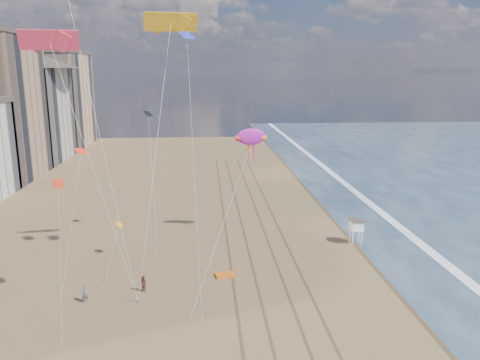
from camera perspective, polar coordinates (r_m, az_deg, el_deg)
The scene contains 9 objects.
wet_sand at distance 71.61m, azimuth 14.54°, elevation -4.61°, with size 260.00×260.00×0.00m, color #42301E.
foam at distance 73.06m, azimuth 17.67°, elevation -4.46°, with size 260.00×260.00×0.00m, color white.
tracks at distance 58.81m, azimuth 2.23°, elevation -8.11°, with size 7.68×120.00×0.01m.
lifeguard_stand at distance 60.74m, azimuth 14.01°, elevation -5.38°, with size 1.75×1.75×3.15m.
grounded_kite at distance 50.90m, azimuth -1.86°, elevation -11.47°, with size 2.01×1.28×0.23m, color orange.
show_kite at distance 59.31m, azimuth 1.34°, elevation 5.24°, with size 5.71×10.87×25.29m.
kite_flyer_a at distance 47.57m, azimuth -18.35°, elevation -13.04°, with size 0.62×0.41×1.71m, color slate.
kite_flyer_b at distance 48.11m, azimuth -11.73°, elevation -12.30°, with size 0.84×0.65×1.72m, color brown.
small_kites at distance 50.96m, azimuth -13.80°, elevation 6.53°, with size 14.49×19.00×21.29m.
Camera 1 is at (-3.84, -24.45, 21.29)m, focal length 35.00 mm.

